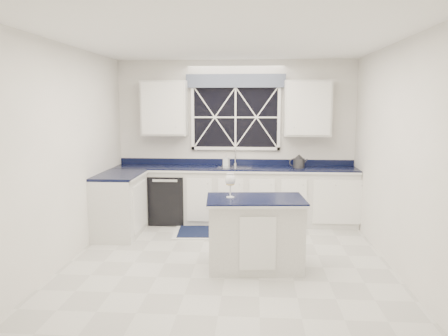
# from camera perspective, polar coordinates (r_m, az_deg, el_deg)

# --- Properties ---
(ground) EXTENTS (4.50, 4.50, 0.00)m
(ground) POSITION_cam_1_polar(r_m,az_deg,el_deg) (5.53, 0.40, -12.54)
(ground) COLOR beige
(ground) RESTS_ON ground
(back_wall) EXTENTS (4.00, 0.10, 2.70)m
(back_wall) POSITION_cam_1_polar(r_m,az_deg,el_deg) (7.44, 1.52, 3.57)
(back_wall) COLOR white
(back_wall) RESTS_ON ground
(base_cabinets) EXTENTS (3.99, 1.60, 0.90)m
(base_cabinets) POSITION_cam_1_polar(r_m,az_deg,el_deg) (7.14, -1.34, -3.95)
(base_cabinets) COLOR silver
(base_cabinets) RESTS_ON ground
(countertop) EXTENTS (3.98, 0.64, 0.04)m
(countertop) POSITION_cam_1_polar(r_m,az_deg,el_deg) (7.19, 1.40, -0.05)
(countertop) COLOR black
(countertop) RESTS_ON base_cabinets
(dishwasher) EXTENTS (0.60, 0.58, 0.82)m
(dishwasher) POSITION_cam_1_polar(r_m,az_deg,el_deg) (7.41, -7.16, -3.86)
(dishwasher) COLOR black
(dishwasher) RESTS_ON ground
(window) EXTENTS (1.65, 0.09, 1.26)m
(window) POSITION_cam_1_polar(r_m,az_deg,el_deg) (7.37, 1.52, 7.26)
(window) COLOR black
(window) RESTS_ON ground
(upper_cabinets) EXTENTS (3.10, 0.34, 0.90)m
(upper_cabinets) POSITION_cam_1_polar(r_m,az_deg,el_deg) (7.24, 1.48, 7.79)
(upper_cabinets) COLOR silver
(upper_cabinets) RESTS_ON ground
(faucet) EXTENTS (0.05, 0.20, 0.30)m
(faucet) POSITION_cam_1_polar(r_m,az_deg,el_deg) (7.36, 1.48, 1.55)
(faucet) COLOR silver
(faucet) RESTS_ON countertop
(island) EXTENTS (1.21, 0.79, 0.86)m
(island) POSITION_cam_1_polar(r_m,az_deg,el_deg) (5.32, 4.10, -8.46)
(island) COLOR silver
(island) RESTS_ON ground
(rug) EXTENTS (1.31, 0.85, 0.02)m
(rug) POSITION_cam_1_polar(r_m,az_deg,el_deg) (6.82, -1.21, -8.35)
(rug) COLOR beige
(rug) RESTS_ON ground
(kettle) EXTENTS (0.31, 0.22, 0.22)m
(kettle) POSITION_cam_1_polar(r_m,az_deg,el_deg) (7.21, 9.72, 0.83)
(kettle) COLOR #313134
(kettle) RESTS_ON countertop
(wine_glass) EXTENTS (0.12, 0.12, 0.29)m
(wine_glass) POSITION_cam_1_polar(r_m,az_deg,el_deg) (5.20, 0.83, -1.69)
(wine_glass) COLOR white
(wine_glass) RESTS_ON island
(soap_bottle) EXTENTS (0.11, 0.12, 0.20)m
(soap_bottle) POSITION_cam_1_polar(r_m,az_deg,el_deg) (7.36, 0.30, 1.10)
(soap_bottle) COLOR silver
(soap_bottle) RESTS_ON countertop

